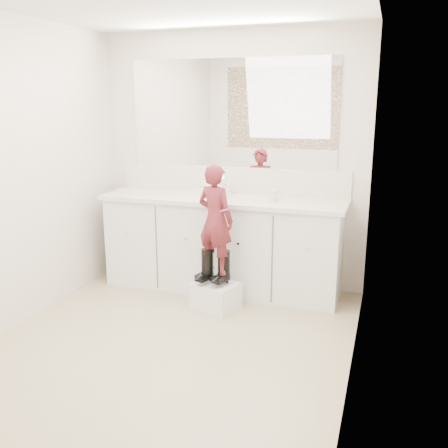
% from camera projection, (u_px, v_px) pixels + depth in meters
% --- Properties ---
extents(floor, '(3.00, 3.00, 0.00)m').
position_uv_depth(floor, '(169.00, 345.00, 3.69)').
color(floor, '#91825F').
rests_on(floor, ground).
extents(wall_back, '(2.60, 0.00, 2.60)m').
position_uv_depth(wall_back, '(231.00, 160.00, 4.78)').
color(wall_back, beige).
rests_on(wall_back, floor).
extents(wall_front, '(2.60, 0.00, 2.60)m').
position_uv_depth(wall_front, '(7.00, 241.00, 2.02)').
color(wall_front, beige).
rests_on(wall_front, floor).
extents(wall_left, '(0.00, 3.00, 3.00)m').
position_uv_depth(wall_left, '(9.00, 176.00, 3.80)').
color(wall_left, beige).
rests_on(wall_left, floor).
extents(wall_right, '(0.00, 3.00, 3.00)m').
position_uv_depth(wall_right, '(361.00, 196.00, 3.00)').
color(wall_right, beige).
rests_on(wall_right, floor).
extents(vanity_cabinet, '(2.20, 0.55, 0.85)m').
position_uv_depth(vanity_cabinet, '(222.00, 246.00, 4.72)').
color(vanity_cabinet, silver).
rests_on(vanity_cabinet, floor).
extents(countertop, '(2.28, 0.58, 0.04)m').
position_uv_depth(countertop, '(221.00, 200.00, 4.60)').
color(countertop, beige).
rests_on(countertop, vanity_cabinet).
extents(backsplash, '(2.28, 0.03, 0.25)m').
position_uv_depth(backsplash, '(231.00, 180.00, 4.82)').
color(backsplash, beige).
rests_on(backsplash, countertop).
extents(mirror, '(2.00, 0.02, 1.00)m').
position_uv_depth(mirror, '(231.00, 114.00, 4.67)').
color(mirror, white).
rests_on(mirror, wall_back).
extents(faucet, '(0.08, 0.08, 0.10)m').
position_uv_depth(faucet, '(227.00, 189.00, 4.73)').
color(faucet, silver).
rests_on(faucet, countertop).
extents(cup, '(0.13, 0.13, 0.10)m').
position_uv_depth(cup, '(273.00, 195.00, 4.44)').
color(cup, beige).
rests_on(cup, countertop).
extents(soap_bottle, '(0.09, 0.09, 0.17)m').
position_uv_depth(soap_bottle, '(208.00, 187.00, 4.67)').
color(soap_bottle, silver).
rests_on(soap_bottle, countertop).
extents(step_stool, '(0.43, 0.40, 0.23)m').
position_uv_depth(step_stool, '(216.00, 296.00, 4.32)').
color(step_stool, white).
rests_on(step_stool, floor).
extents(boot_left, '(0.17, 0.22, 0.30)m').
position_uv_depth(boot_left, '(207.00, 266.00, 4.28)').
color(boot_left, black).
rests_on(boot_left, step_stool).
extents(boot_right, '(0.17, 0.22, 0.30)m').
position_uv_depth(boot_right, '(224.00, 267.00, 4.24)').
color(boot_right, black).
rests_on(boot_right, step_stool).
extents(toddler, '(0.39, 0.31, 0.93)m').
position_uv_depth(toddler, '(215.00, 220.00, 4.16)').
color(toddler, maroon).
rests_on(toddler, step_stool).
extents(toothbrush, '(0.13, 0.05, 0.06)m').
position_uv_depth(toothbrush, '(222.00, 211.00, 4.08)').
color(toothbrush, '#EA5BA5').
rests_on(toothbrush, toddler).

